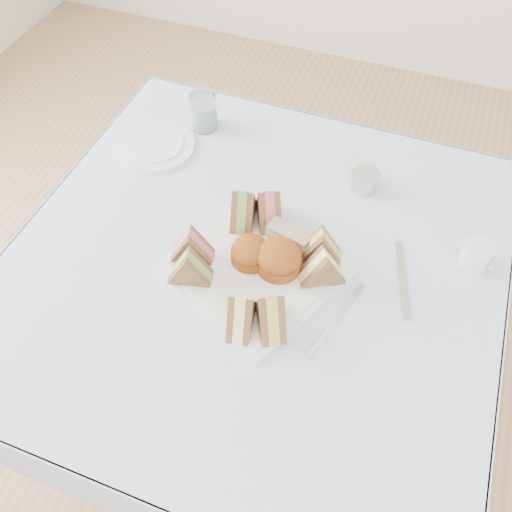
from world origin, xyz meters
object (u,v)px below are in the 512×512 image
(serving_plate, at_px, (256,269))
(water_glass, at_px, (204,111))
(creamer_jug, at_px, (476,255))
(table, at_px, (255,345))

(serving_plate, height_order, water_glass, water_glass)
(water_glass, xyz_separation_m, creamer_jug, (0.70, -0.21, -0.02))
(table, xyz_separation_m, serving_plate, (0.01, -0.03, 0.38))
(table, height_order, serving_plate, serving_plate)
(table, distance_m, water_glass, 0.62)
(water_glass, bearing_deg, creamer_jug, -16.67)
(serving_plate, xyz_separation_m, water_glass, (-0.29, 0.39, 0.04))
(serving_plate, distance_m, water_glass, 0.49)
(water_glass, bearing_deg, table, -52.84)
(creamer_jug, bearing_deg, table, -143.03)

